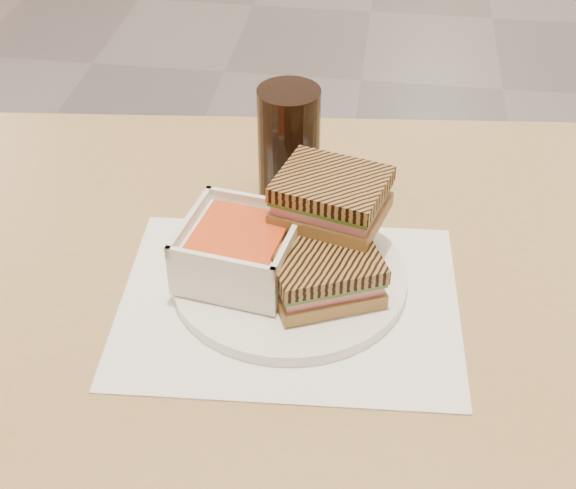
# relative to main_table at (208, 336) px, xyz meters

# --- Properties ---
(main_table) EXTENTS (1.27, 0.82, 0.75)m
(main_table) POSITION_rel_main_table_xyz_m (0.00, 0.00, 0.00)
(main_table) COLOR #A57B4B
(main_table) RESTS_ON ground
(tray_liner) EXTENTS (0.39, 0.31, 0.00)m
(tray_liner) POSITION_rel_main_table_xyz_m (0.11, -0.05, 0.11)
(tray_liner) COLOR white
(tray_liner) RESTS_ON main_table
(plate) EXTENTS (0.27, 0.27, 0.01)m
(plate) POSITION_rel_main_table_xyz_m (0.10, -0.02, 0.12)
(plate) COLOR white
(plate) RESTS_ON tray_liner
(soup_bowl) EXTENTS (0.14, 0.14, 0.06)m
(soup_bowl) POSITION_rel_main_table_xyz_m (0.05, -0.02, 0.16)
(soup_bowl) COLOR white
(soup_bowl) RESTS_ON plate
(panini_lower) EXTENTS (0.14, 0.13, 0.05)m
(panini_lower) POSITION_rel_main_table_xyz_m (0.15, -0.04, 0.16)
(panini_lower) COLOR #9C7344
(panini_lower) RESTS_ON plate
(panini_upper) EXTENTS (0.14, 0.12, 0.05)m
(panini_upper) POSITION_rel_main_table_xyz_m (0.15, 0.03, 0.21)
(panini_upper) COLOR #9C7344
(panini_upper) RESTS_ON panini_lower
(cola_glass) EXTENTS (0.08, 0.08, 0.16)m
(cola_glass) POSITION_rel_main_table_xyz_m (0.08, 0.14, 0.20)
(cola_glass) COLOR black
(cola_glass) RESTS_ON main_table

